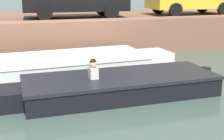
% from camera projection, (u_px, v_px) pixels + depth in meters
% --- Properties ---
extents(ground_plane, '(400.00, 400.00, 0.00)m').
position_uv_depth(ground_plane, '(72.00, 106.00, 7.23)').
color(ground_plane, '#42564C').
extents(far_quay_wall, '(60.00, 6.00, 1.40)m').
position_uv_depth(far_quay_wall, '(42.00, 31.00, 14.38)').
color(far_quay_wall, brown).
rests_on(far_quay_wall, ground).
extents(far_wall_coping, '(60.00, 0.24, 0.08)m').
position_uv_depth(far_wall_coping, '(47.00, 21.00, 11.53)').
color(far_wall_coping, '#9F6C52').
rests_on(far_wall_coping, far_quay_wall).
extents(boat_moored_central_white, '(7.02, 2.58, 0.51)m').
position_uv_depth(boat_moored_central_white, '(66.00, 63.00, 10.22)').
color(boat_moored_central_white, white).
rests_on(boat_moored_central_white, ground).
extents(motorboat_passing, '(5.94, 1.84, 1.01)m').
position_uv_depth(motorboat_passing, '(112.00, 86.00, 7.83)').
color(motorboat_passing, black).
rests_on(motorboat_passing, ground).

